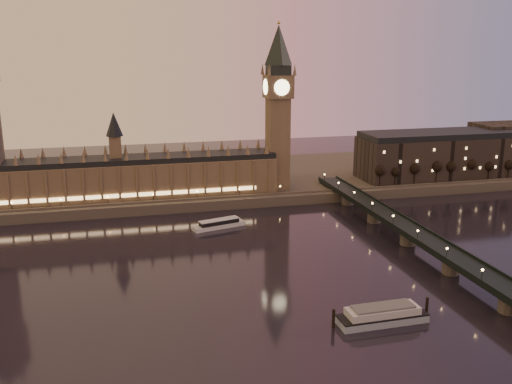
% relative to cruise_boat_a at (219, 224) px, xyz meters
% --- Properties ---
extents(ground, '(700.00, 700.00, 0.00)m').
position_rel_cruise_boat_a_xyz_m(ground, '(-6.07, -68.01, -2.08)').
color(ground, black).
rests_on(ground, ground).
extents(far_embankment, '(560.00, 130.00, 6.00)m').
position_rel_cruise_boat_a_xyz_m(far_embankment, '(23.93, 96.99, 0.92)').
color(far_embankment, '#423D35').
rests_on(far_embankment, ground).
extents(palace_of_westminster, '(180.00, 26.62, 52.00)m').
position_rel_cruise_boat_a_xyz_m(palace_of_westminster, '(-46.20, 52.98, 19.63)').
color(palace_of_westminster, brown).
rests_on(palace_of_westminster, ground).
extents(big_ben, '(17.68, 17.68, 104.00)m').
position_rel_cruise_boat_a_xyz_m(big_ben, '(47.91, 52.98, 61.87)').
color(big_ben, brown).
rests_on(big_ben, ground).
extents(westminster_bridge, '(13.20, 260.00, 15.30)m').
position_rel_cruise_boat_a_xyz_m(westminster_bridge, '(85.54, -68.01, 3.44)').
color(westminster_bridge, black).
rests_on(westminster_bridge, ground).
extents(city_block, '(155.00, 45.00, 34.00)m').
position_rel_cruise_boat_a_xyz_m(city_block, '(188.86, 62.92, 20.16)').
color(city_block, black).
rests_on(city_block, ground).
extents(bare_tree_0, '(6.63, 6.63, 13.48)m').
position_rel_cruise_boat_a_xyz_m(bare_tree_0, '(112.73, 40.99, 14.00)').
color(bare_tree_0, black).
rests_on(bare_tree_0, ground).
extents(bare_tree_1, '(6.63, 6.63, 13.48)m').
position_rel_cruise_boat_a_xyz_m(bare_tree_1, '(126.42, 40.99, 14.00)').
color(bare_tree_1, black).
rests_on(bare_tree_1, ground).
extents(bare_tree_2, '(6.63, 6.63, 13.48)m').
position_rel_cruise_boat_a_xyz_m(bare_tree_2, '(140.10, 40.99, 14.00)').
color(bare_tree_2, black).
rests_on(bare_tree_2, ground).
extents(bare_tree_3, '(6.63, 6.63, 13.48)m').
position_rel_cruise_boat_a_xyz_m(bare_tree_3, '(153.79, 40.99, 14.00)').
color(bare_tree_3, black).
rests_on(bare_tree_3, ground).
extents(bare_tree_4, '(6.63, 6.63, 13.48)m').
position_rel_cruise_boat_a_xyz_m(bare_tree_4, '(167.48, 40.99, 14.00)').
color(bare_tree_4, black).
rests_on(bare_tree_4, ground).
extents(bare_tree_5, '(6.63, 6.63, 13.48)m').
position_rel_cruise_boat_a_xyz_m(bare_tree_5, '(181.16, 40.99, 14.00)').
color(bare_tree_5, black).
rests_on(bare_tree_5, ground).
extents(bare_tree_6, '(6.63, 6.63, 13.48)m').
position_rel_cruise_boat_a_xyz_m(bare_tree_6, '(194.85, 40.99, 14.00)').
color(bare_tree_6, black).
rests_on(bare_tree_6, ground).
extents(bare_tree_7, '(6.63, 6.63, 13.48)m').
position_rel_cruise_boat_a_xyz_m(bare_tree_7, '(208.53, 40.99, 14.00)').
color(bare_tree_7, black).
rests_on(bare_tree_7, ground).
extents(cruise_boat_a, '(30.14, 13.96, 4.72)m').
position_rel_cruise_boat_a_xyz_m(cruise_boat_a, '(0.00, 0.00, 0.00)').
color(cruise_boat_a, silver).
rests_on(cruise_boat_a, ground).
extents(moored_barge, '(37.80, 9.87, 6.93)m').
position_rel_cruise_boat_a_xyz_m(moored_barge, '(36.80, -121.20, 0.85)').
color(moored_barge, '#90A4B7').
rests_on(moored_barge, ground).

